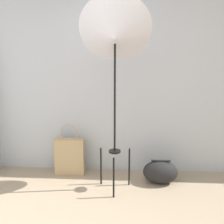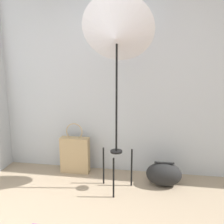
# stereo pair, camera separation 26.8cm
# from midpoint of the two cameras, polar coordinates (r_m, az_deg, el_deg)

# --- Properties ---
(wall_back) EXTENTS (8.00, 0.05, 2.60)m
(wall_back) POSITION_cam_midpoint_polar(r_m,az_deg,el_deg) (3.33, 1.20, 8.39)
(wall_back) COLOR #B7BCC1
(wall_back) RESTS_ON ground_plane
(photo_umbrella) EXTENTS (0.78, 0.59, 2.13)m
(photo_umbrella) POSITION_cam_midpoint_polar(r_m,az_deg,el_deg) (2.80, -2.21, 16.38)
(photo_umbrella) COLOR black
(photo_umbrella) RESTS_ON ground_plane
(tote_bag) EXTENTS (0.38, 0.12, 0.67)m
(tote_bag) POSITION_cam_midpoint_polar(r_m,az_deg,el_deg) (3.51, -11.40, -9.40)
(tote_bag) COLOR tan
(tote_bag) RESTS_ON ground_plane
(duffel_bag) EXTENTS (0.42, 0.28, 0.29)m
(duffel_bag) POSITION_cam_midpoint_polar(r_m,az_deg,el_deg) (3.28, 8.15, -12.82)
(duffel_bag) COLOR black
(duffel_bag) RESTS_ON ground_plane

